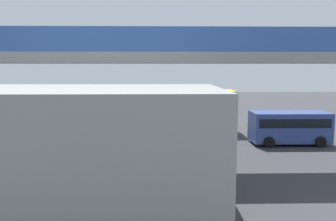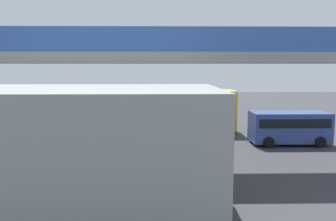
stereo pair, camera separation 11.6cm
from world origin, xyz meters
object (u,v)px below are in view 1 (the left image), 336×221
object	(u,v)px
city_bus	(157,107)
pedestrian	(11,131)
parked_van	(289,126)
traffic_sign	(132,101)

from	to	relation	value
city_bus	pedestrian	distance (m)	9.97
pedestrian	city_bus	bearing A→B (deg)	-156.94
city_bus	parked_van	world-z (taller)	city_bus
parked_van	traffic_sign	xyz separation A→B (m)	(10.74, -9.21, 0.71)
pedestrian	parked_van	bearing A→B (deg)	179.52
traffic_sign	city_bus	bearing A→B (deg)	113.95
city_bus	traffic_sign	world-z (taller)	city_bus
city_bus	parked_van	bearing A→B (deg)	154.46
city_bus	pedestrian	xyz separation A→B (m)	(9.13, 3.89, -1.00)
pedestrian	traffic_sign	size ratio (longest dim) A/B	0.64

